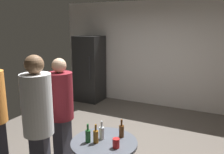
% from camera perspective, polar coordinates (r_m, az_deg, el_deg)
% --- Properties ---
extents(ground_plane, '(5.20, 5.20, 0.10)m').
position_cam_1_polar(ground_plane, '(4.27, -0.34, -17.66)').
color(ground_plane, '#5B544C').
extents(wall_back, '(5.32, 0.06, 2.70)m').
position_cam_1_polar(wall_back, '(6.20, 10.64, 5.41)').
color(wall_back, silver).
rests_on(wall_back, ground_plane).
extents(refrigerator, '(0.70, 0.68, 1.80)m').
position_cam_1_polar(refrigerator, '(6.58, -5.45, 2.00)').
color(refrigerator, black).
rests_on(refrigerator, ground_plane).
extents(foreground_table, '(0.80, 0.80, 0.73)m').
position_cam_1_polar(foreground_table, '(2.97, -1.90, -17.09)').
color(foreground_table, '#4C515B').
rests_on(foreground_table, ground_plane).
extents(beer_bottle_amber, '(0.06, 0.06, 0.23)m').
position_cam_1_polar(beer_bottle_amber, '(2.86, -3.94, -14.07)').
color(beer_bottle_amber, '#8C5919').
rests_on(beer_bottle_amber, foreground_table).
extents(beer_bottle_brown, '(0.06, 0.06, 0.23)m').
position_cam_1_polar(beer_bottle_brown, '(2.99, 2.31, -12.83)').
color(beer_bottle_brown, '#593314').
rests_on(beer_bottle_brown, foreground_table).
extents(beer_bottle_green, '(0.06, 0.06, 0.23)m').
position_cam_1_polar(beer_bottle_green, '(2.88, -5.84, -13.90)').
color(beer_bottle_green, '#26662D').
rests_on(beer_bottle_green, foreground_table).
extents(beer_bottle_clear, '(0.06, 0.06, 0.23)m').
position_cam_1_polar(beer_bottle_clear, '(2.94, -2.49, -13.24)').
color(beer_bottle_clear, silver).
rests_on(beer_bottle_clear, foreground_table).
extents(plastic_cup_red, '(0.08, 0.08, 0.11)m').
position_cam_1_polar(plastic_cup_red, '(2.77, 0.98, -15.68)').
color(plastic_cup_red, red).
rests_on(plastic_cup_red, foreground_table).
extents(person_in_maroon_shirt, '(0.35, 0.35, 1.67)m').
position_cam_1_polar(person_in_maroon_shirt, '(3.36, -12.19, -7.29)').
color(person_in_maroon_shirt, '#2D2D38').
rests_on(person_in_maroon_shirt, ground_plane).
extents(person_in_white_shirt, '(0.45, 0.45, 1.79)m').
position_cam_1_polar(person_in_white_shirt, '(2.83, -17.43, -9.78)').
color(person_in_white_shirt, '#2D2D38').
rests_on(person_in_white_shirt, ground_plane).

